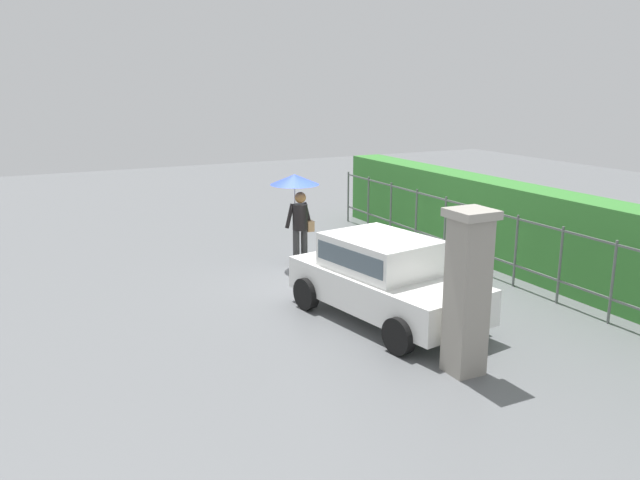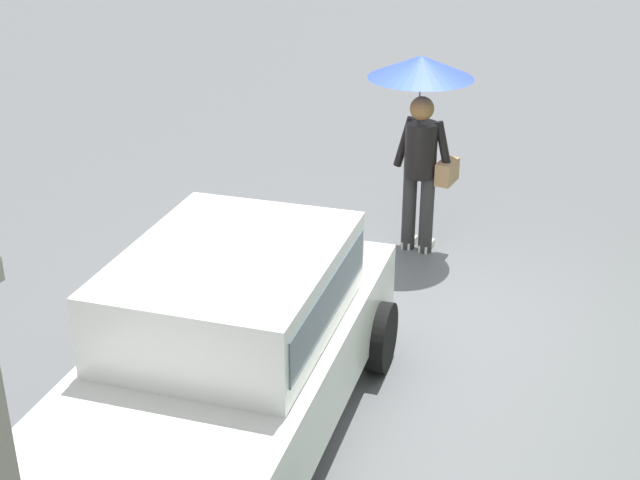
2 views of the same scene
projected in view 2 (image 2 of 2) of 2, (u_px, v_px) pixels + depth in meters
ground_plane at (414, 315)px, 8.26m from camera, size 40.00×40.00×0.00m
car at (230, 341)px, 6.30m from camera, size 3.93×2.35×1.48m
pedestrian at (422, 103)px, 8.97m from camera, size 1.09×1.09×2.11m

